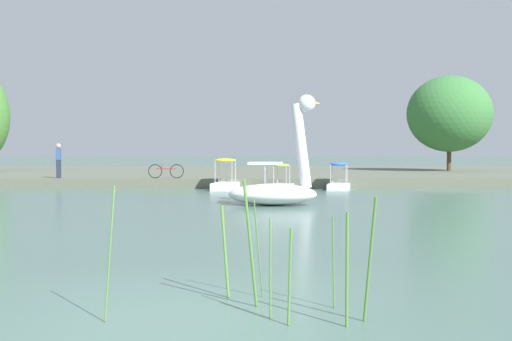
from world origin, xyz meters
The scene contains 10 objects.
ground_plane centered at (0.00, 0.00, 0.00)m, with size 418.97×418.97×0.00m, color #47665B.
shore_bank_far centered at (0.00, 36.67, 0.25)m, with size 140.39×24.08×0.49m, color #5B6051.
swan_boat centered at (1.75, 15.14, 0.76)m, with size 3.25×1.79×3.86m.
pedal_boat_yellow centered at (-0.48, 23.67, 0.47)m, with size 1.36×2.22×1.53m.
pedal_boat_lime centered at (2.22, 23.17, 0.41)m, with size 1.29×1.92×1.29m.
pedal_boat_blue centered at (5.00, 23.70, 0.45)m, with size 1.36×2.05×1.35m.
tree_sapling_by_fence centered at (14.14, 36.51, 4.37)m, with size 7.27×7.07×6.47m.
person_on_path centered at (-9.06, 25.46, 1.44)m, with size 0.26×0.25×1.76m.
bicycle_parked centered at (-3.58, 25.43, 0.85)m, with size 1.81×0.06×0.73m.
reed_clump_foreground centered at (1.27, 0.25, 0.67)m, with size 3.06×1.60×1.58m.
Camera 1 is at (1.00, -7.40, 1.95)m, focal length 45.36 mm.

